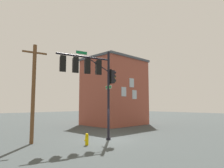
{
  "coord_description": "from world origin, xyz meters",
  "views": [
    {
      "loc": [
        11.64,
        12.14,
        2.87
      ],
      "look_at": [
        -0.4,
        0.01,
        4.58
      ],
      "focal_mm": 32.62,
      "sensor_mm": 36.0,
      "label": 1
    }
  ],
  "objects_px": {
    "brick_building": "(114,92)",
    "fire_hydrant": "(87,139)",
    "signal_pole_assembly": "(92,74)",
    "utility_pole": "(33,91)"
  },
  "relations": [
    {
      "from": "brick_building",
      "to": "signal_pole_assembly",
      "type": "bearing_deg",
      "value": 36.98
    },
    {
      "from": "utility_pole",
      "to": "brick_building",
      "type": "distance_m",
      "value": 15.57
    },
    {
      "from": "fire_hydrant",
      "to": "brick_building",
      "type": "bearing_deg",
      "value": -143.08
    },
    {
      "from": "signal_pole_assembly",
      "to": "brick_building",
      "type": "height_order",
      "value": "brick_building"
    },
    {
      "from": "utility_pole",
      "to": "fire_hydrant",
      "type": "height_order",
      "value": "utility_pole"
    },
    {
      "from": "fire_hydrant",
      "to": "brick_building",
      "type": "xyz_separation_m",
      "value": [
        -11.9,
        -8.94,
        4.31
      ]
    },
    {
      "from": "fire_hydrant",
      "to": "brick_building",
      "type": "height_order",
      "value": "brick_building"
    },
    {
      "from": "brick_building",
      "to": "fire_hydrant",
      "type": "bearing_deg",
      "value": 36.92
    },
    {
      "from": "signal_pole_assembly",
      "to": "fire_hydrant",
      "type": "distance_m",
      "value": 5.04
    },
    {
      "from": "signal_pole_assembly",
      "to": "brick_building",
      "type": "xyz_separation_m",
      "value": [
        -10.78,
        -8.11,
        -0.53
      ]
    }
  ]
}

